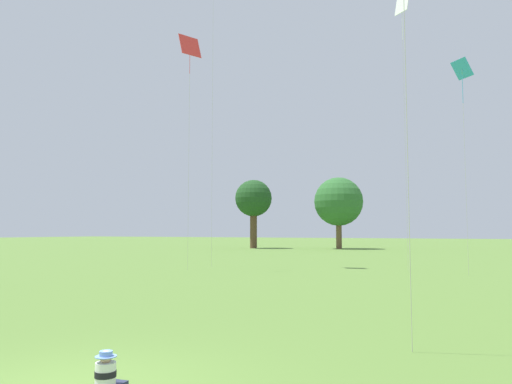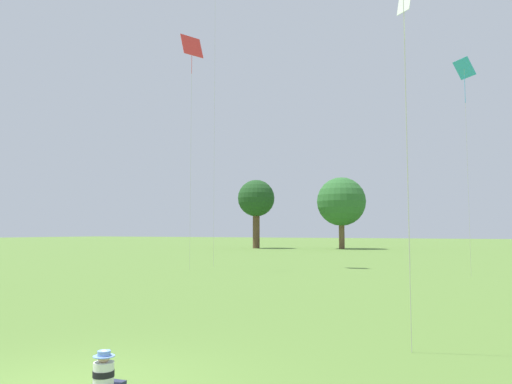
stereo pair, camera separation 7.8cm
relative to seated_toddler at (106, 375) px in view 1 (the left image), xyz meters
name	(u,v)px [view 1 (the left image)]	position (x,y,z in m)	size (l,w,h in m)	color
seated_toddler	(106,375)	(0.00, 0.00, 0.00)	(0.40, 0.48, 0.57)	#282D47
kite_0	(190,51)	(-11.19, 18.09, 12.42)	(0.91, 1.40, 13.57)	red
kite_1	(462,75)	(3.14, 21.46, 9.87)	(1.13, 1.10, 10.86)	#339EDB
kite_3	(402,16)	(-0.09, 23.38, 14.39)	(0.94, 0.78, 15.76)	white
distant_tree_0	(338,202)	(-13.97, 54.90, 5.62)	(6.08, 6.08, 8.93)	brown
distant_tree_2	(254,199)	(-24.41, 51.91, 6.08)	(4.74, 4.74, 8.83)	brown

